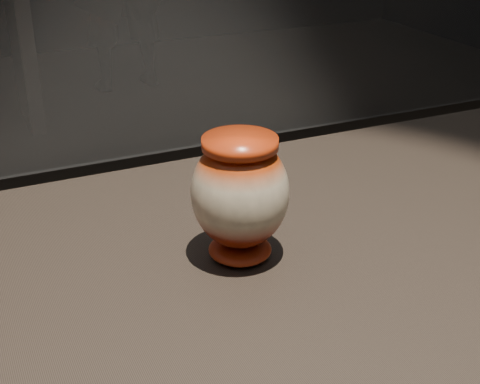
% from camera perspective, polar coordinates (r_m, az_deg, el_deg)
% --- Properties ---
extents(main_vase, '(0.15, 0.15, 0.17)m').
position_cam_1_polar(main_vase, '(0.83, 0.00, -0.19)').
color(main_vase, maroon).
rests_on(main_vase, display_plinth).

